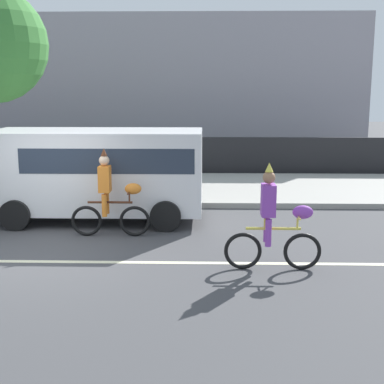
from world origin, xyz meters
TOP-DOWN VIEW (x-y plane):
  - ground_plane at (0.00, 0.00)m, footprint 80.00×80.00m
  - road_centre_line at (0.00, -0.50)m, footprint 36.00×0.14m
  - sidewalk_curb at (0.00, 6.50)m, footprint 60.00×5.00m
  - fence_line at (0.00, 9.40)m, footprint 40.00×0.08m
  - building_backdrop at (-3.50, 18.00)m, footprint 28.00×8.00m
  - parade_cyclist_orange at (1.26, 1.27)m, footprint 1.72×0.50m
  - parade_cyclist_purple at (4.51, -0.81)m, footprint 1.72×0.50m
  - parked_van_white at (0.78, 2.70)m, footprint 5.00×2.22m

SIDE VIEW (x-z plane):
  - ground_plane at x=0.00m, z-range 0.00..0.00m
  - road_centre_line at x=0.00m, z-range 0.00..0.01m
  - sidewalk_curb at x=0.00m, z-range 0.00..0.15m
  - fence_line at x=0.00m, z-range 0.00..1.40m
  - parade_cyclist_orange at x=1.26m, z-range -0.12..1.80m
  - parade_cyclist_purple at x=4.51m, z-range -0.12..1.80m
  - parked_van_white at x=0.78m, z-range 0.19..2.37m
  - building_backdrop at x=-3.50m, z-range 0.00..6.37m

